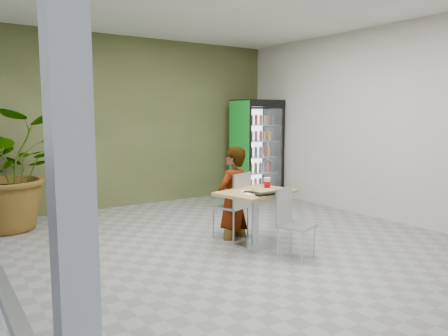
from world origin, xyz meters
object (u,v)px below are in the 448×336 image
at_px(soda_cup, 267,184).
at_px(beverage_fridge, 257,149).
at_px(dining_table, 255,207).
at_px(potted_plant, 10,170).
at_px(cafeteria_tray, 265,192).
at_px(chair_far, 236,200).
at_px(seated_woman, 233,203).
at_px(chair_near, 290,217).

height_order(soda_cup, beverage_fridge, beverage_fridge).
bearing_deg(dining_table, potted_plant, 132.80).
distance_m(cafeteria_tray, beverage_fridge, 3.73).
relative_size(chair_far, seated_woman, 0.58).
relative_size(chair_far, cafeteria_tray, 2.11).
relative_size(cafeteria_tray, beverage_fridge, 0.22).
relative_size(dining_table, chair_near, 1.29).
bearing_deg(dining_table, chair_far, 87.87).
bearing_deg(beverage_fridge, potted_plant, -178.58).
xyz_separation_m(dining_table, chair_near, (0.08, -0.59, -0.03)).
height_order(dining_table, cafeteria_tray, cafeteria_tray).
distance_m(cafeteria_tray, potted_plant, 3.90).
height_order(chair_far, beverage_fridge, beverage_fridge).
xyz_separation_m(chair_near, soda_cup, (0.11, 0.58, 0.33)).
height_order(dining_table, seated_woman, seated_woman).
bearing_deg(soda_cup, potted_plant, 134.66).
height_order(seated_woman, soda_cup, seated_woman).
relative_size(dining_table, chair_far, 1.18).
distance_m(soda_cup, cafeteria_tray, 0.28).
distance_m(soda_cup, beverage_fridge, 3.46).
relative_size(chair_near, potted_plant, 0.47).
bearing_deg(chair_far, dining_table, 68.63).
bearing_deg(potted_plant, soda_cup, -45.34).
xyz_separation_m(dining_table, cafeteria_tray, (-0.01, -0.20, 0.23)).
bearing_deg(soda_cup, dining_table, 175.70).
xyz_separation_m(chair_far, potted_plant, (-2.57, 2.29, 0.36)).
xyz_separation_m(cafeteria_tray, potted_plant, (-2.54, 2.95, 0.15)).
distance_m(chair_far, beverage_fridge, 3.23).
bearing_deg(soda_cup, seated_woman, 111.04).
bearing_deg(cafeteria_tray, chair_far, 87.80).
xyz_separation_m(chair_far, chair_near, (0.06, -1.05, -0.05)).
height_order(seated_woman, cafeteria_tray, seated_woman).
xyz_separation_m(chair_far, seated_woman, (-0.03, 0.04, -0.05)).
distance_m(chair_far, cafeteria_tray, 0.70).
bearing_deg(beverage_fridge, chair_near, -121.27).
bearing_deg(potted_plant, chair_far, -41.74).
xyz_separation_m(soda_cup, beverage_fridge, (2.02, 2.80, 0.20)).
bearing_deg(chair_far, beverage_fridge, -152.52).
height_order(chair_far, potted_plant, potted_plant).
bearing_deg(beverage_fridge, soda_cup, -124.87).
bearing_deg(chair_far, cafeteria_tray, 68.55).
xyz_separation_m(chair_near, potted_plant, (-2.63, 3.34, 0.41)).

